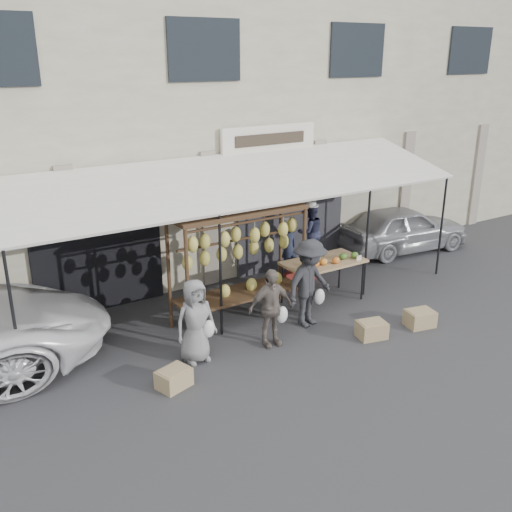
# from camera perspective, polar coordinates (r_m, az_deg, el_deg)

# --- Properties ---
(ground_plane) EXTENTS (90.00, 90.00, 0.00)m
(ground_plane) POSITION_cam_1_polar(r_m,az_deg,el_deg) (10.36, 4.60, -8.92)
(ground_plane) COLOR #2D2D30
(shophouse) EXTENTS (24.00, 6.15, 7.30)m
(shophouse) POSITION_cam_1_polar(r_m,az_deg,el_deg) (14.87, -10.51, 14.33)
(shophouse) COLOR beige
(shophouse) RESTS_ON ground_plane
(awning) EXTENTS (10.00, 2.35, 2.92)m
(awning) POSITION_cam_1_polar(r_m,az_deg,el_deg) (11.26, -1.96, 7.48)
(awning) COLOR white
(awning) RESTS_ON ground_plane
(banana_rack) EXTENTS (2.60, 0.90, 2.24)m
(banana_rack) POSITION_cam_1_polar(r_m,az_deg,el_deg) (10.64, -1.70, 1.14)
(banana_rack) COLOR #3C2918
(banana_rack) RESTS_ON ground_plane
(produce_table) EXTENTS (1.70, 0.90, 1.04)m
(produce_table) POSITION_cam_1_polar(r_m,az_deg,el_deg) (11.81, 6.89, -0.68)
(produce_table) COLOR tan
(produce_table) RESTS_ON ground_plane
(vendor_left) EXTENTS (0.42, 0.28, 1.12)m
(vendor_left) POSITION_cam_1_polar(r_m,az_deg,el_deg) (12.36, 3.28, 0.87)
(vendor_left) COLOR #1E2436
(vendor_left) RESTS_ON stool_left
(vendor_right) EXTENTS (0.70, 0.58, 1.29)m
(vendor_right) POSITION_cam_1_polar(r_m,az_deg,el_deg) (13.01, 5.45, 2.42)
(vendor_right) COLOR #2A2E4A
(vendor_right) RESTS_ON stool_right
(customer_left) EXTENTS (0.72, 0.47, 1.46)m
(customer_left) POSITION_cam_1_polar(r_m,az_deg,el_deg) (9.61, -6.09, -6.48)
(customer_left) COLOR gray
(customer_left) RESTS_ON ground_plane
(customer_mid) EXTENTS (0.87, 0.42, 1.44)m
(customer_mid) POSITION_cam_1_polar(r_m,az_deg,el_deg) (10.06, 1.44, -5.19)
(customer_mid) COLOR #71655B
(customer_mid) RESTS_ON ground_plane
(customer_right) EXTENTS (1.22, 0.86, 1.72)m
(customer_right) POSITION_cam_1_polar(r_m,az_deg,el_deg) (10.77, 5.35, -2.73)
(customer_right) COLOR #2B2B2F
(customer_right) RESTS_ON ground_plane
(stool_left) EXTENTS (0.31, 0.31, 0.42)m
(stool_left) POSITION_cam_1_polar(r_m,az_deg,el_deg) (12.62, 3.22, -2.42)
(stool_left) COLOR maroon
(stool_left) RESTS_ON ground_plane
(stool_right) EXTENTS (0.37, 0.37, 0.47)m
(stool_right) POSITION_cam_1_polar(r_m,az_deg,el_deg) (13.29, 5.33, -1.20)
(stool_right) COLOR maroon
(stool_right) RESTS_ON ground_plane
(crate_near_a) EXTENTS (0.59, 0.50, 0.31)m
(crate_near_a) POSITION_cam_1_polar(r_m,az_deg,el_deg) (10.75, 11.48, -7.23)
(crate_near_a) COLOR tan
(crate_near_a) RESTS_ON ground_plane
(crate_near_b) EXTENTS (0.59, 0.50, 0.31)m
(crate_near_b) POSITION_cam_1_polar(r_m,az_deg,el_deg) (11.40, 16.06, -6.02)
(crate_near_b) COLOR tan
(crate_near_b) RESTS_ON ground_plane
(crate_far) EXTENTS (0.59, 0.51, 0.30)m
(crate_far) POSITION_cam_1_polar(r_m,az_deg,el_deg) (9.19, -8.22, -12.02)
(crate_far) COLOR tan
(crate_far) RESTS_ON ground_plane
(sedan) EXTENTS (3.70, 1.83, 1.21)m
(sedan) POSITION_cam_1_polar(r_m,az_deg,el_deg) (15.45, 14.48, 2.70)
(sedan) COLOR #9B9CA0
(sedan) RESTS_ON ground_plane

